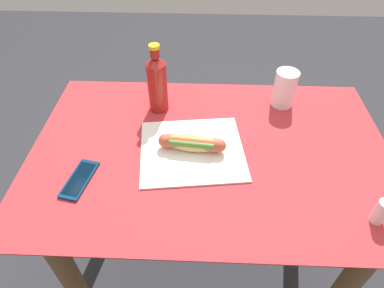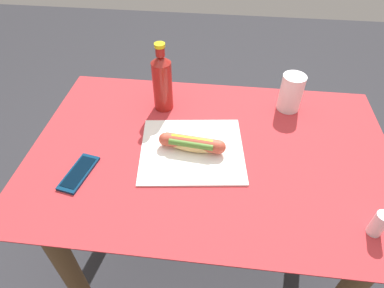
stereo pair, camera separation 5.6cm
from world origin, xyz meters
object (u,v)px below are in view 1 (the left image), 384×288
soda_bottle (157,83)px  salt_shaker (381,212)px  drinking_cup (285,89)px  hot_dog (192,143)px  cell_phone (80,179)px

soda_bottle → salt_shaker: soda_bottle is taller
drinking_cup → salt_shaker: bearing=108.6°
soda_bottle → salt_shaker: bearing=143.8°
hot_dog → soda_bottle: 0.27m
cell_phone → drinking_cup: size_ratio=1.16×
cell_phone → soda_bottle: bearing=-118.8°
hot_dog → cell_phone: hot_dog is taller
drinking_cup → salt_shaker: 0.53m
drinking_cup → soda_bottle: bearing=5.8°
soda_bottle → drinking_cup: soda_bottle is taller
hot_dog → soda_bottle: soda_bottle is taller
hot_dog → cell_phone: size_ratio=1.36×
hot_dog → soda_bottle: bearing=-59.3°
hot_dog → soda_bottle: (0.13, -0.22, 0.08)m
hot_dog → salt_shaker: (-0.50, 0.24, 0.00)m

